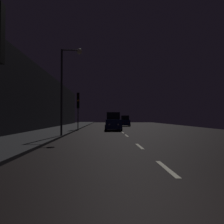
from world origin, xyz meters
The scene contains 8 objects.
ground centered at (0.00, 24.50, -0.01)m, with size 27.26×84.00×0.02m, color black.
sidewalk_left centered at (-7.43, 24.50, 0.07)m, with size 4.40×84.00×0.15m, color #28282B.
building_facade_left centered at (-10.03, 21.00, 3.84)m, with size 0.80×63.00×7.68m, color black.
lane_centerline centered at (0.00, 14.10, 0.01)m, with size 0.16×24.75×0.01m.
traffic_light_far_left centered at (-5.13, 22.71, 3.31)m, with size 0.37×0.48×4.59m.
streetlamp_overhead centered at (-4.87, 13.68, 4.72)m, with size 1.70×0.44×7.10m.
car_approaching_headlights centered at (-0.87, 22.84, 1.01)m, with size 2.02×4.38×2.21m.
car_distant_taillights centered at (1.81, 35.98, 0.89)m, with size 1.78×3.86×1.94m.
Camera 1 is at (-1.89, -3.58, 1.56)m, focal length 34.62 mm.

